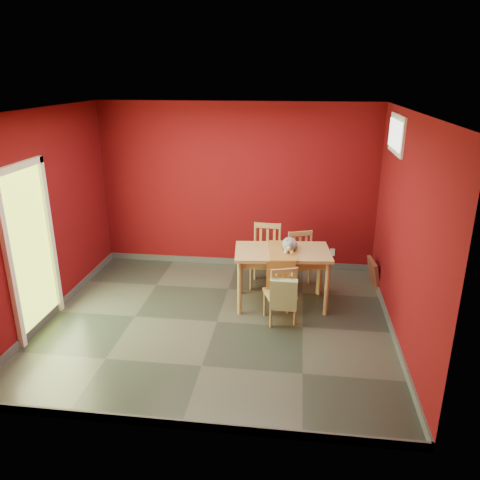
# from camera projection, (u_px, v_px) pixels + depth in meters

# --- Properties ---
(ground) EXTENTS (4.50, 4.50, 0.00)m
(ground) POSITION_uv_depth(u_px,v_px,m) (217.00, 322.00, 6.18)
(ground) COLOR #2D342D
(ground) RESTS_ON ground
(room_shell) EXTENTS (4.50, 4.50, 4.50)m
(room_shell) POSITION_uv_depth(u_px,v_px,m) (217.00, 318.00, 6.16)
(room_shell) COLOR #58090C
(room_shell) RESTS_ON ground
(doorway) EXTENTS (0.06, 1.01, 2.13)m
(doorway) POSITION_uv_depth(u_px,v_px,m) (30.00, 245.00, 5.69)
(doorway) COLOR #B7D838
(doorway) RESTS_ON ground
(window) EXTENTS (0.05, 0.90, 0.50)m
(window) POSITION_uv_depth(u_px,v_px,m) (396.00, 134.00, 6.06)
(window) COLOR white
(window) RESTS_ON room_shell
(outlet_plate) EXTENTS (0.08, 0.02, 0.12)m
(outlet_plate) POSITION_uv_depth(u_px,v_px,m) (332.00, 252.00, 7.74)
(outlet_plate) COLOR silver
(outlet_plate) RESTS_ON room_shell
(dining_table) EXTENTS (1.37, 0.89, 0.81)m
(dining_table) POSITION_uv_depth(u_px,v_px,m) (282.00, 257.00, 6.43)
(dining_table) COLOR #A5814D
(dining_table) RESTS_ON ground
(table_runner) EXTENTS (0.45, 0.82, 0.40)m
(table_runner) POSITION_uv_depth(u_px,v_px,m) (282.00, 258.00, 6.30)
(table_runner) COLOR #925D25
(table_runner) RESTS_ON dining_table
(chair_far_left) EXTENTS (0.47, 0.47, 0.95)m
(chair_far_left) POSITION_uv_depth(u_px,v_px,m) (266.00, 255.00, 7.12)
(chair_far_left) COLOR #A5814D
(chair_far_left) RESTS_ON ground
(chair_far_right) EXTENTS (0.52, 0.52, 0.87)m
(chair_far_right) POSITION_uv_depth(u_px,v_px,m) (302.00, 261.00, 6.99)
(chair_far_right) COLOR #A5814D
(chair_far_right) RESTS_ON ground
(chair_near) EXTENTS (0.48, 0.48, 0.81)m
(chair_near) POSITION_uv_depth(u_px,v_px,m) (281.00, 293.00, 6.05)
(chair_near) COLOR #A5814D
(chair_near) RESTS_ON ground
(tote_bag) EXTENTS (0.34, 0.20, 0.47)m
(tote_bag) POSITION_uv_depth(u_px,v_px,m) (283.00, 295.00, 5.84)
(tote_bag) COLOR #8EAB6D
(tote_bag) RESTS_ON chair_near
(cat) EXTENTS (0.37, 0.49, 0.22)m
(cat) POSITION_uv_depth(u_px,v_px,m) (289.00, 242.00, 6.41)
(cat) COLOR slate
(cat) RESTS_ON table_runner
(picture_frame) EXTENTS (0.20, 0.45, 0.44)m
(picture_frame) POSITION_uv_depth(u_px,v_px,m) (374.00, 274.00, 7.11)
(picture_frame) COLOR brown
(picture_frame) RESTS_ON ground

